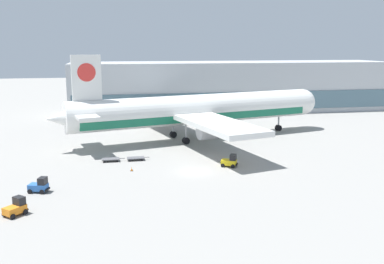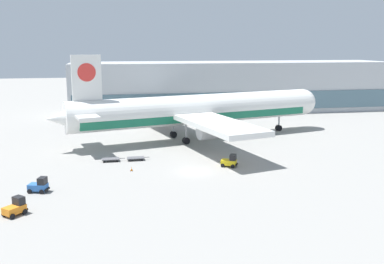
{
  "view_description": "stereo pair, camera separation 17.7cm",
  "coord_description": "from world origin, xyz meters",
  "px_view_note": "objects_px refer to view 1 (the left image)",
  "views": [
    {
      "loc": [
        -11.38,
        -60.58,
        18.57
      ],
      "look_at": [
        1.51,
        10.11,
        4.0
      ],
      "focal_mm": 40.0,
      "sensor_mm": 36.0,
      "label": 1
    },
    {
      "loc": [
        -11.2,
        -60.61,
        18.57
      ],
      "look_at": [
        1.51,
        10.11,
        4.0
      ],
      "focal_mm": 40.0,
      "sensor_mm": 36.0,
      "label": 2
    }
  ],
  "objects_px": {
    "baggage_tug_mid": "(230,161)",
    "airplane_main": "(195,111)",
    "baggage_tug_far": "(39,186)",
    "traffic_cone_near": "(132,169)",
    "baggage_dolly_lead": "(111,159)",
    "baggage_dolly_second": "(136,158)",
    "baggage_tug_foreground": "(16,208)"
  },
  "relations": [
    {
      "from": "baggage_tug_mid",
      "to": "airplane_main",
      "type": "bearing_deg",
      "value": 121.91
    },
    {
      "from": "airplane_main",
      "to": "baggage_tug_far",
      "type": "xyz_separation_m",
      "value": [
        -25.56,
        -27.72,
        -4.96
      ]
    },
    {
      "from": "traffic_cone_near",
      "to": "baggage_tug_far",
      "type": "bearing_deg",
      "value": -148.14
    },
    {
      "from": "baggage_dolly_lead",
      "to": "baggage_dolly_second",
      "type": "bearing_deg",
      "value": -1.23
    },
    {
      "from": "baggage_tug_mid",
      "to": "baggage_tug_foreground",
      "type": "bearing_deg",
      "value": -125.99
    },
    {
      "from": "airplane_main",
      "to": "traffic_cone_near",
      "type": "height_order",
      "value": "airplane_main"
    },
    {
      "from": "baggage_tug_far",
      "to": "baggage_dolly_second",
      "type": "distance_m",
      "value": 18.77
    },
    {
      "from": "baggage_tug_foreground",
      "to": "baggage_dolly_lead",
      "type": "height_order",
      "value": "baggage_tug_foreground"
    },
    {
      "from": "baggage_dolly_lead",
      "to": "airplane_main",
      "type": "bearing_deg",
      "value": 39.23
    },
    {
      "from": "airplane_main",
      "to": "baggage_tug_far",
      "type": "distance_m",
      "value": 38.03
    },
    {
      "from": "airplane_main",
      "to": "baggage_tug_mid",
      "type": "xyz_separation_m",
      "value": [
        1.73,
        -20.63,
        -4.96
      ]
    },
    {
      "from": "baggage_dolly_second",
      "to": "baggage_dolly_lead",
      "type": "bearing_deg",
      "value": 178.77
    },
    {
      "from": "baggage_tug_foreground",
      "to": "baggage_tug_far",
      "type": "height_order",
      "value": "same"
    },
    {
      "from": "baggage_tug_far",
      "to": "baggage_dolly_lead",
      "type": "xyz_separation_m",
      "value": [
        8.97,
        13.52,
        -0.49
      ]
    },
    {
      "from": "airplane_main",
      "to": "baggage_tug_mid",
      "type": "bearing_deg",
      "value": -99.84
    },
    {
      "from": "baggage_tug_foreground",
      "to": "traffic_cone_near",
      "type": "distance_m",
      "value": 20.07
    },
    {
      "from": "baggage_dolly_lead",
      "to": "baggage_dolly_second",
      "type": "relative_size",
      "value": 1.0
    },
    {
      "from": "airplane_main",
      "to": "baggage_dolly_lead",
      "type": "bearing_deg",
      "value": -154.08
    },
    {
      "from": "baggage_tug_foreground",
      "to": "traffic_cone_near",
      "type": "height_order",
      "value": "baggage_tug_foreground"
    },
    {
      "from": "baggage_dolly_lead",
      "to": "traffic_cone_near",
      "type": "distance_m",
      "value": 6.77
    },
    {
      "from": "baggage_tug_foreground",
      "to": "baggage_tug_far",
      "type": "xyz_separation_m",
      "value": [
        1.33,
        7.42,
        0.0
      ]
    },
    {
      "from": "airplane_main",
      "to": "traffic_cone_near",
      "type": "bearing_deg",
      "value": -138.34
    },
    {
      "from": "baggage_tug_foreground",
      "to": "baggage_dolly_lead",
      "type": "xyz_separation_m",
      "value": [
        10.29,
        20.94,
        -0.49
      ]
    },
    {
      "from": "baggage_tug_foreground",
      "to": "airplane_main",
      "type": "bearing_deg",
      "value": 4.64
    },
    {
      "from": "baggage_dolly_second",
      "to": "traffic_cone_near",
      "type": "xyz_separation_m",
      "value": [
        -0.92,
        -6.02,
        -0.09
      ]
    },
    {
      "from": "baggage_tug_far",
      "to": "baggage_dolly_second",
      "type": "bearing_deg",
      "value": 62.73
    },
    {
      "from": "baggage_tug_mid",
      "to": "baggage_dolly_second",
      "type": "relative_size",
      "value": 0.76
    },
    {
      "from": "airplane_main",
      "to": "traffic_cone_near",
      "type": "relative_size",
      "value": 91.4
    },
    {
      "from": "baggage_tug_mid",
      "to": "baggage_dolly_lead",
      "type": "xyz_separation_m",
      "value": [
        -18.32,
        6.43,
        -0.49
      ]
    },
    {
      "from": "baggage_tug_foreground",
      "to": "baggage_dolly_second",
      "type": "distance_m",
      "value": 25.38
    },
    {
      "from": "airplane_main",
      "to": "baggage_dolly_second",
      "type": "relative_size",
      "value": 15.32
    },
    {
      "from": "airplane_main",
      "to": "traffic_cone_near",
      "type": "xyz_separation_m",
      "value": [
        -13.48,
        -20.21,
        -5.54
      ]
    }
  ]
}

